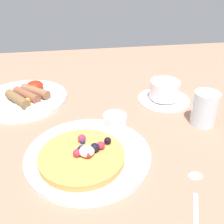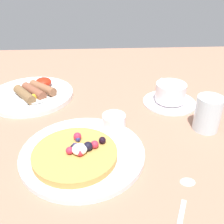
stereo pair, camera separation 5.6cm
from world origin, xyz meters
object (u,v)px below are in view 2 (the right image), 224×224
at_px(coffee_saucer, 169,101).
at_px(coffee_cup, 170,92).
at_px(water_glass, 208,114).
at_px(pancake_plate, 83,153).
at_px(syrup_ramekin, 114,121).
at_px(breakfast_plate, 31,95).
at_px(teaspoon, 185,194).

height_order(coffee_saucer, coffee_cup, coffee_cup).
bearing_deg(water_glass, coffee_cup, 111.74).
bearing_deg(water_glass, pancake_plate, -164.11).
bearing_deg(water_glass, coffee_saucer, 111.82).
height_order(syrup_ramekin, breakfast_plate, syrup_ramekin).
distance_m(coffee_saucer, teaspoon, 0.34).
bearing_deg(coffee_saucer, syrup_ramekin, -141.61).
xyz_separation_m(pancake_plate, coffee_saucer, (0.24, 0.22, -0.00)).
distance_m(syrup_ramekin, breakfast_plate, 0.30).
bearing_deg(pancake_plate, coffee_cup, 42.57).
bearing_deg(coffee_cup, teaspoon, -99.39).
height_order(coffee_cup, water_glass, water_glass).
distance_m(coffee_cup, water_glass, 0.15).
bearing_deg(teaspoon, coffee_cup, 80.61).
bearing_deg(water_glass, teaspoon, -118.69).
distance_m(coffee_saucer, water_glass, 0.15).
bearing_deg(syrup_ramekin, water_glass, -0.32).
relative_size(coffee_cup, water_glass, 1.31).
distance_m(syrup_ramekin, teaspoon, 0.23).
height_order(coffee_saucer, teaspoon, coffee_saucer).
distance_m(breakfast_plate, teaspoon, 0.52).
bearing_deg(syrup_ramekin, breakfast_plate, 140.76).
bearing_deg(coffee_saucer, pancake_plate, -137.65).
xyz_separation_m(breakfast_plate, teaspoon, (0.34, -0.39, -0.00)).
xyz_separation_m(teaspoon, water_glass, (0.11, 0.20, 0.04)).
relative_size(syrup_ramekin, coffee_cup, 0.49).
bearing_deg(pancake_plate, teaspoon, -32.69).
bearing_deg(syrup_ramekin, coffee_saucer, 38.39).
xyz_separation_m(syrup_ramekin, water_glass, (0.22, -0.00, 0.01)).
bearing_deg(water_glass, breakfast_plate, 157.07).
relative_size(pancake_plate, teaspoon, 1.89).
distance_m(pancake_plate, breakfast_plate, 0.32).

